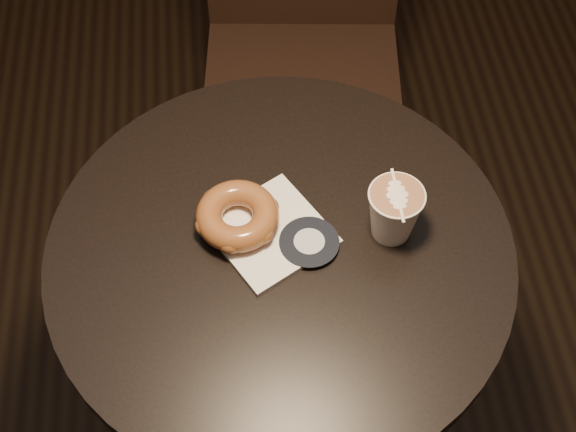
{
  "coord_description": "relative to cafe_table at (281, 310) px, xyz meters",
  "views": [
    {
      "loc": [
        -0.05,
        -0.64,
        1.75
      ],
      "look_at": [
        0.01,
        0.03,
        0.79
      ],
      "focal_mm": 50.0,
      "sensor_mm": 36.0,
      "label": 1
    }
  ],
  "objects": [
    {
      "name": "chair",
      "position": [
        0.11,
        0.68,
        0.04
      ],
      "size": [
        0.47,
        0.47,
        1.07
      ],
      "rotation": [
        0.0,
        0.0,
        -0.11
      ],
      "color": "black",
      "rests_on": "ground"
    },
    {
      "name": "pastry_bag",
      "position": [
        -0.01,
        0.02,
        0.2
      ],
      "size": [
        0.21,
        0.21,
        0.01
      ],
      "primitive_type": "cube",
      "rotation": [
        0.0,
        0.0,
        0.53
      ],
      "color": "white",
      "rests_on": "cafe_table"
    },
    {
      "name": "latte_cup",
      "position": [
        0.17,
        0.01,
        0.25
      ],
      "size": [
        0.08,
        0.08,
        0.09
      ],
      "primitive_type": null,
      "color": "white",
      "rests_on": "cafe_table"
    },
    {
      "name": "cafe_table",
      "position": [
        0.0,
        0.0,
        0.0
      ],
      "size": [
        0.7,
        0.7,
        0.75
      ],
      "color": "black",
      "rests_on": "ground"
    },
    {
      "name": "doughnut",
      "position": [
        -0.06,
        0.04,
        0.23
      ],
      "size": [
        0.12,
        0.12,
        0.04
      ],
      "primitive_type": "torus",
      "color": "#5F2E19",
      "rests_on": "pastry_bag"
    }
  ]
}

